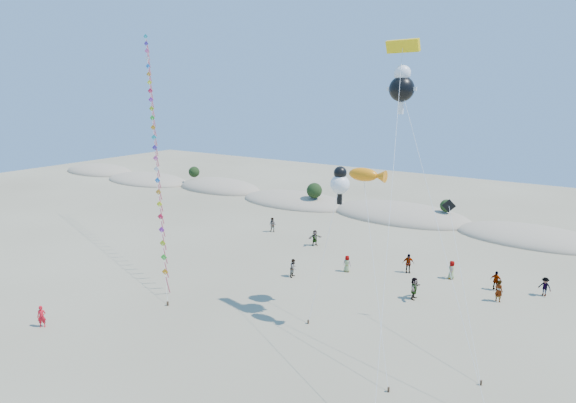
{
  "coord_description": "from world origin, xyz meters",
  "views": [
    {
      "loc": [
        21.35,
        -14.56,
        16.5
      ],
      "look_at": [
        2.71,
        14.0,
        8.52
      ],
      "focal_mm": 30.0,
      "sensor_mm": 36.0,
      "label": 1
    }
  ],
  "objects_px": {
    "kite_train": "(154,135)",
    "flyer_foreground": "(42,317)",
    "parafoil_kite": "(402,51)",
    "fish_kite": "(367,175)"
  },
  "relations": [
    {
      "from": "fish_kite",
      "to": "parafoil_kite",
      "type": "relative_size",
      "value": 0.58
    },
    {
      "from": "kite_train",
      "to": "flyer_foreground",
      "type": "xyz_separation_m",
      "value": [
        5.89,
        -16.45,
        -11.25
      ]
    },
    {
      "from": "fish_kite",
      "to": "flyer_foreground",
      "type": "relative_size",
      "value": 7.23
    },
    {
      "from": "kite_train",
      "to": "fish_kite",
      "type": "height_order",
      "value": "kite_train"
    },
    {
      "from": "kite_train",
      "to": "flyer_foreground",
      "type": "bearing_deg",
      "value": -70.3
    },
    {
      "from": "fish_kite",
      "to": "flyer_foreground",
      "type": "distance_m",
      "value": 24.87
    },
    {
      "from": "parafoil_kite",
      "to": "fish_kite",
      "type": "bearing_deg",
      "value": -114.02
    },
    {
      "from": "kite_train",
      "to": "flyer_foreground",
      "type": "distance_m",
      "value": 20.78
    },
    {
      "from": "flyer_foreground",
      "to": "parafoil_kite",
      "type": "bearing_deg",
      "value": -9.38
    },
    {
      "from": "kite_train",
      "to": "parafoil_kite",
      "type": "height_order",
      "value": "kite_train"
    }
  ]
}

